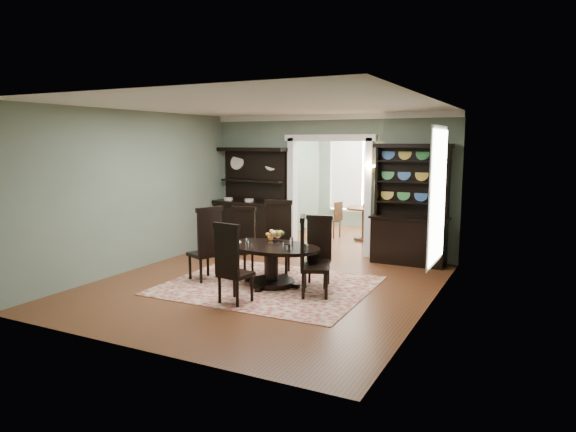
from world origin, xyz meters
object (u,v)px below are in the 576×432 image
object	(u,v)px
dining_table	(272,258)
welsh_dresser	(410,221)
sideboard	(251,213)
parlor_table	(364,219)

from	to	relation	value
dining_table	welsh_dresser	distance (m)	3.16
sideboard	parlor_table	size ratio (longest dim) A/B	2.59
sideboard	parlor_table	distance (m)	2.86
parlor_table	welsh_dresser	bearing A→B (deg)	-50.83
dining_table	welsh_dresser	xyz separation A→B (m)	(1.69, 2.64, 0.38)
welsh_dresser	parlor_table	xyz separation A→B (m)	(-1.59, 1.95, -0.33)
sideboard	welsh_dresser	size ratio (longest dim) A/B	0.96
dining_table	sideboard	bearing A→B (deg)	130.89
dining_table	sideboard	world-z (taller)	sideboard
sideboard	welsh_dresser	xyz separation A→B (m)	(3.66, 0.01, 0.06)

